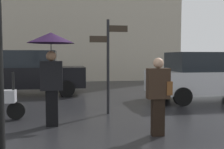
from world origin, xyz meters
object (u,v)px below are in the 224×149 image
Objects in this scene: pedestrian_with_bag at (159,92)px; parked_car_left at (208,76)px; pedestrian_with_umbrella at (51,52)px; parked_car_right at (31,72)px; street_signpost at (108,57)px.

parked_car_left reaches higher than pedestrian_with_bag.
pedestrian_with_umbrella is at bearing 21.48° from parked_car_left.
parked_car_right is at bearing -37.20° from pedestrian_with_bag.
parked_car_right is at bearing 122.10° from street_signpost.
parked_car_left is 4.39m from street_signpost.
pedestrian_with_umbrella reaches higher than parked_car_right.
street_signpost is at bearing -2.55° from pedestrian_with_umbrella.
parked_car_left is at bearing 22.44° from street_signpost.
pedestrian_with_umbrella is 5.54m from parked_car_right.
parked_car_left is 1.69× the size of street_signpost.
street_signpost is (2.68, -4.27, 0.66)m from parked_car_right.
parked_car_right is (-3.38, 6.49, 0.05)m from pedestrian_with_bag.
street_signpost is (1.51, 1.09, -0.10)m from pedestrian_with_umbrella.
pedestrian_with_umbrella is 1.36× the size of pedestrian_with_bag.
street_signpost reaches higher than pedestrian_with_bag.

